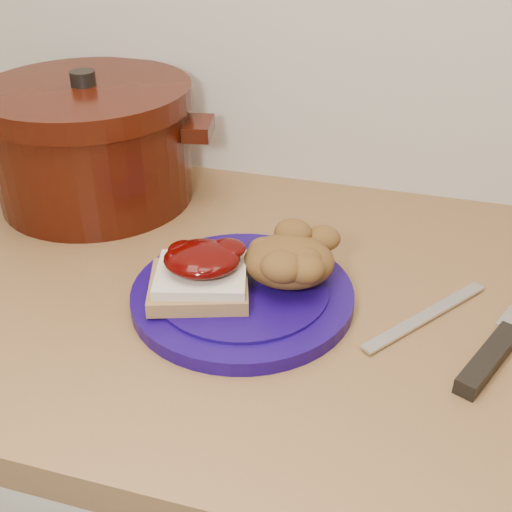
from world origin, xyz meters
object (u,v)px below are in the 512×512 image
(plate, at_px, (242,295))
(pepper_grinder, at_px, (88,154))
(chef_knife, at_px, (505,338))
(dutch_oven, at_px, (92,142))
(butter_knife, at_px, (426,316))

(plate, bearing_deg, pepper_grinder, 146.37)
(chef_knife, relative_size, dutch_oven, 0.84)
(chef_knife, relative_size, pepper_grinder, 2.24)
(butter_knife, height_order, pepper_grinder, pepper_grinder)
(plate, distance_m, chef_knife, 0.28)
(chef_knife, bearing_deg, pepper_grinder, 95.12)
(plate, relative_size, dutch_oven, 0.72)
(dutch_oven, bearing_deg, pepper_grinder, 180.00)
(chef_knife, xyz_separation_m, pepper_grinder, (-0.57, 0.19, 0.06))
(butter_knife, distance_m, dutch_oven, 0.52)
(butter_knife, xyz_separation_m, pepper_grinder, (-0.49, 0.17, 0.06))
(butter_knife, xyz_separation_m, dutch_oven, (-0.48, 0.17, 0.08))
(plate, height_order, dutch_oven, dutch_oven)
(dutch_oven, bearing_deg, butter_knife, -19.15)
(plate, xyz_separation_m, chef_knife, (0.28, 0.00, 0.00))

